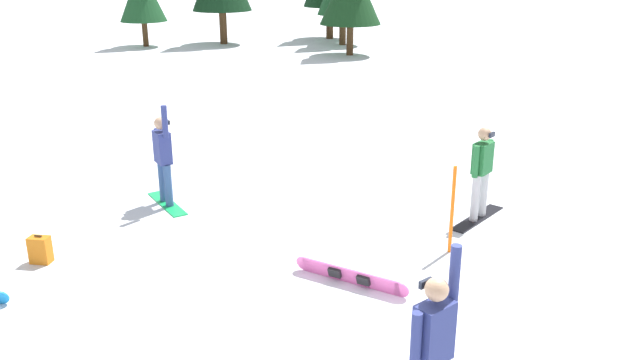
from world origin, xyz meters
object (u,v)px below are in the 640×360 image
object	(u,v)px
snowboarder_background	(163,158)
snowboarder_foreground	(433,348)
loose_snowboard_near_left	(350,276)
snowboarder_midground	(481,172)
backpack_orange	(41,250)
trail_marker_pole	(452,210)

from	to	relation	value
snowboarder_background	snowboarder_foreground	bearing A→B (deg)	-77.21
snowboarder_foreground	loose_snowboard_near_left	world-z (taller)	snowboarder_foreground
snowboarder_midground	snowboarder_background	distance (m)	5.96
snowboarder_midground	backpack_orange	bearing A→B (deg)	173.16
snowboarder_foreground	backpack_orange	distance (m)	6.77
loose_snowboard_near_left	backpack_orange	world-z (taller)	backpack_orange
snowboarder_background	trail_marker_pole	size ratio (longest dim) A/B	1.36
snowboarder_background	backpack_orange	distance (m)	2.99
snowboarder_midground	backpack_orange	size ratio (longest dim) A/B	3.70
snowboarder_midground	backpack_orange	xyz separation A→B (m)	(-7.51, 0.90, -0.71)
loose_snowboard_near_left	backpack_orange	xyz separation A→B (m)	(-4.31, 2.40, 0.07)
snowboarder_foreground	snowboarder_background	bearing A→B (deg)	102.79
snowboarder_background	loose_snowboard_near_left	bearing A→B (deg)	-63.87
snowboarder_foreground	trail_marker_pole	bearing A→B (deg)	56.02
snowboarder_foreground	snowboarder_background	world-z (taller)	snowboarder_background
snowboarder_foreground	snowboarder_background	xyz separation A→B (m)	(-1.67, 7.35, 0.01)
snowboarder_midground	loose_snowboard_near_left	xyz separation A→B (m)	(-3.20, -1.50, -0.78)
trail_marker_pole	loose_snowboard_near_left	bearing A→B (deg)	-166.66
snowboarder_foreground	backpack_orange	xyz separation A→B (m)	(-3.89, 5.49, -0.73)
loose_snowboard_near_left	snowboarder_background	bearing A→B (deg)	116.13
loose_snowboard_near_left	backpack_orange	bearing A→B (deg)	150.87
backpack_orange	trail_marker_pole	distance (m)	6.60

